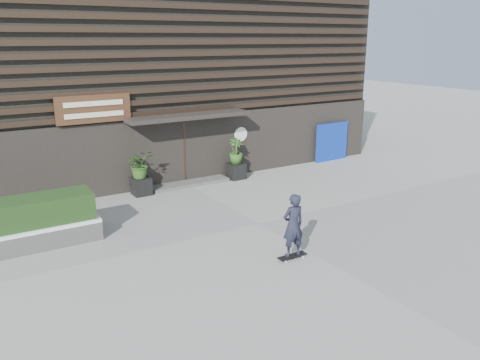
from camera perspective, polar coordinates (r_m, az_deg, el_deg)
ground at (r=14.24m, az=2.17°, el=-5.12°), size 80.00×80.00×0.00m
entrance_step at (r=18.01m, az=-5.98°, el=-0.37°), size 3.00×0.80×0.12m
planter_pot_left at (r=17.07m, az=-11.45°, el=-0.71°), size 0.60×0.60×0.60m
bamboo_left at (r=16.86m, az=-11.60°, el=1.83°), size 0.86×0.75×0.96m
planter_pot_right at (r=18.65m, az=-0.47°, el=1.07°), size 0.60×0.60×0.60m
bamboo_right at (r=18.46m, az=-0.48°, el=3.40°), size 0.54×0.54×0.96m
raised_bed at (r=13.80m, az=-23.44°, el=-6.11°), size 3.50×1.20×0.50m
snow_layer at (r=13.70m, az=-23.58°, el=-4.99°), size 3.50×1.20×0.08m
hedge at (r=13.58m, az=-23.76°, el=-3.45°), size 3.30×1.00×0.70m
blue_tarp at (r=21.74m, az=10.67°, el=4.41°), size 1.77×0.22×1.65m
building at (r=22.26m, az=-12.48°, el=12.81°), size 18.00×11.00×8.00m
skateboarder at (r=11.78m, az=6.23°, el=-5.32°), size 0.78×0.41×1.67m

